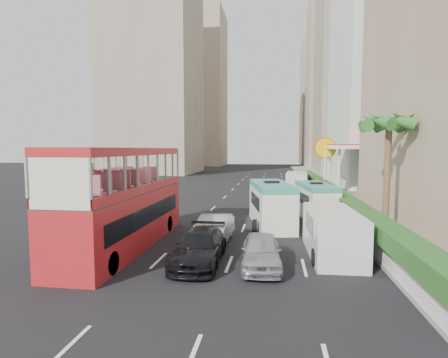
% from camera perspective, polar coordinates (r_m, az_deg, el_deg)
% --- Properties ---
extents(ground_plane, '(200.00, 200.00, 0.00)m').
position_cam_1_polar(ground_plane, '(17.52, 3.04, -11.67)').
color(ground_plane, black).
rests_on(ground_plane, ground).
extents(double_decker_bus, '(2.50, 11.00, 5.06)m').
position_cam_1_polar(double_decker_bus, '(18.50, -15.79, -2.95)').
color(double_decker_bus, red).
rests_on(double_decker_bus, ground).
extents(car_silver_lane_a, '(1.72, 4.54, 1.48)m').
position_cam_1_polar(car_silver_lane_a, '(18.89, -1.67, -10.44)').
color(car_silver_lane_a, '#ADAFB4').
rests_on(car_silver_lane_a, ground).
extents(car_silver_lane_b, '(1.87, 4.18, 1.40)m').
position_cam_1_polar(car_silver_lane_b, '(15.38, 6.07, -14.09)').
color(car_silver_lane_b, '#ADAFB4').
rests_on(car_silver_lane_b, ground).
extents(car_black, '(2.07, 4.92, 1.42)m').
position_cam_1_polar(car_black, '(15.83, -4.01, -13.50)').
color(car_black, black).
rests_on(car_black, ground).
extents(van_asset, '(2.87, 4.86, 1.27)m').
position_cam_1_polar(van_asset, '(30.94, 7.10, -4.43)').
color(van_asset, silver).
rests_on(van_asset, ground).
extents(minibus_near, '(3.22, 6.61, 2.81)m').
position_cam_1_polar(minibus_near, '(23.05, 7.70, -4.10)').
color(minibus_near, silver).
rests_on(minibus_near, ground).
extents(minibus_far, '(2.68, 5.84, 2.49)m').
position_cam_1_polar(minibus_far, '(26.15, 14.73, -3.51)').
color(minibus_far, silver).
rests_on(minibus_far, ground).
extents(panel_van_near, '(2.28, 5.37, 2.12)m').
position_cam_1_polar(panel_van_near, '(17.34, 17.25, -8.44)').
color(panel_van_near, silver).
rests_on(panel_van_near, ground).
extents(panel_van_far, '(2.75, 5.90, 2.29)m').
position_cam_1_polar(panel_van_far, '(41.33, 11.78, -0.55)').
color(panel_van_far, silver).
rests_on(panel_van_far, ground).
extents(sidewalk, '(6.00, 120.00, 0.18)m').
position_cam_1_polar(sidewalk, '(42.68, 18.33, -1.95)').
color(sidewalk, '#99968C').
rests_on(sidewalk, ground).
extents(kerb_wall, '(0.30, 44.00, 1.00)m').
position_cam_1_polar(kerb_wall, '(31.38, 16.81, -3.21)').
color(kerb_wall, silver).
rests_on(kerb_wall, sidewalk).
extents(hedge, '(1.10, 44.00, 0.70)m').
position_cam_1_polar(hedge, '(31.27, 16.84, -1.67)').
color(hedge, '#2D6626').
rests_on(hedge, kerb_wall).
extents(palm_tree, '(0.36, 0.36, 6.40)m').
position_cam_1_polar(palm_tree, '(21.72, 25.07, 0.17)').
color(palm_tree, brown).
rests_on(palm_tree, sidewalk).
extents(shell_station, '(6.50, 8.00, 5.50)m').
position_cam_1_polar(shell_station, '(40.68, 20.30, 1.43)').
color(shell_station, silver).
rests_on(shell_station, ground).
extents(tower_mid, '(16.00, 16.00, 50.00)m').
position_cam_1_polar(tower_mid, '(79.09, 21.25, 19.23)').
color(tower_mid, tan).
rests_on(tower_mid, ground).
extents(tower_far_a, '(14.00, 14.00, 44.00)m').
position_cam_1_polar(tower_far_a, '(101.37, 17.50, 14.34)').
color(tower_far_a, tan).
rests_on(tower_far_a, ground).
extents(tower_far_b, '(14.00, 14.00, 40.00)m').
position_cam_1_polar(tower_far_b, '(122.64, 15.80, 11.75)').
color(tower_far_b, tan).
rests_on(tower_far_b, ground).
extents(tower_left_a, '(18.00, 18.00, 52.00)m').
position_cam_1_polar(tower_left_a, '(78.97, -11.62, 20.23)').
color(tower_left_a, tan).
rests_on(tower_left_a, ground).
extents(tower_left_b, '(16.00, 16.00, 46.00)m').
position_cam_1_polar(tower_left_b, '(110.76, -4.23, 14.24)').
color(tower_left_b, tan).
rests_on(tower_left_b, ground).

